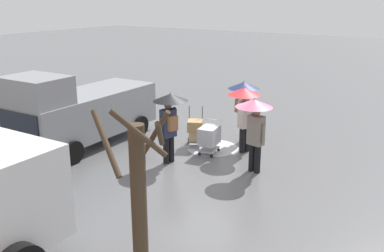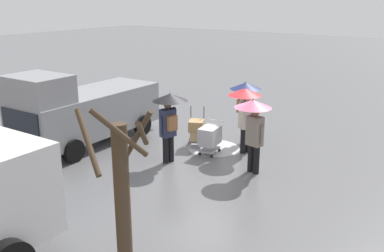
% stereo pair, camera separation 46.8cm
% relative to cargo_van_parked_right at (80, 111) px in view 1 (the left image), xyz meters
% --- Properties ---
extents(ground_plane, '(90.00, 90.00, 0.00)m').
position_rel_cargo_van_parked_right_xyz_m(ground_plane, '(-4.04, -1.15, -1.18)').
color(ground_plane, '#5B5B5E').
extents(slush_patch_near_cluster, '(1.72, 1.72, 0.01)m').
position_rel_cargo_van_parked_right_xyz_m(slush_patch_near_cluster, '(-3.82, -2.15, -1.18)').
color(slush_patch_near_cluster, silver).
rests_on(slush_patch_near_cluster, ground).
extents(slush_patch_under_van, '(1.80, 1.80, 0.01)m').
position_rel_cargo_van_parked_right_xyz_m(slush_patch_under_van, '(-2.38, 4.41, -1.18)').
color(slush_patch_under_van, '#ADAFB5').
rests_on(slush_patch_under_van, ground).
extents(cargo_van_parked_right, '(2.29, 5.38, 2.60)m').
position_rel_cargo_van_parked_right_xyz_m(cargo_van_parked_right, '(0.00, 0.00, 0.00)').
color(cargo_van_parked_right, gray).
rests_on(cargo_van_parked_right, ground).
extents(shopping_cart_vendor, '(0.67, 0.89, 1.02)m').
position_rel_cargo_van_parked_right_xyz_m(shopping_cart_vendor, '(-3.99, -1.65, -0.61)').
color(shopping_cart_vendor, '#B2B2B7').
rests_on(shopping_cart_vendor, ground).
extents(hand_dolly_boxes, '(0.78, 0.86, 1.32)m').
position_rel_cargo_van_parked_right_xyz_m(hand_dolly_boxes, '(-3.25, -1.97, -0.62)').
color(hand_dolly_boxes, '#515156').
rests_on(hand_dolly_boxes, ground).
extents(pedestrian_pink_side, '(1.04, 1.04, 2.15)m').
position_rel_cargo_van_parked_right_xyz_m(pedestrian_pink_side, '(-4.85, -2.35, 0.41)').
color(pedestrian_pink_side, black).
rests_on(pedestrian_pink_side, ground).
extents(pedestrian_black_side, '(1.04, 1.04, 2.15)m').
position_rel_cargo_van_parked_right_xyz_m(pedestrian_black_side, '(-3.38, -0.37, 0.39)').
color(pedestrian_black_side, black).
rests_on(pedestrian_black_side, ground).
extents(pedestrian_white_side, '(1.04, 1.04, 2.15)m').
position_rel_cargo_van_parked_right_xyz_m(pedestrian_white_side, '(-4.39, -3.19, 0.39)').
color(pedestrian_white_side, black).
rests_on(pedestrian_white_side, ground).
extents(pedestrian_far_side, '(1.04, 1.04, 2.15)m').
position_rel_cargo_van_parked_right_xyz_m(pedestrian_far_side, '(-5.77, -1.09, 0.41)').
color(pedestrian_far_side, black).
rests_on(pedestrian_far_side, ground).
extents(bare_tree_near, '(1.20, 1.16, 3.45)m').
position_rel_cargo_van_parked_right_xyz_m(bare_tree_near, '(-6.72, 5.05, 0.55)').
color(bare_tree_near, '#423323').
rests_on(bare_tree_near, ground).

